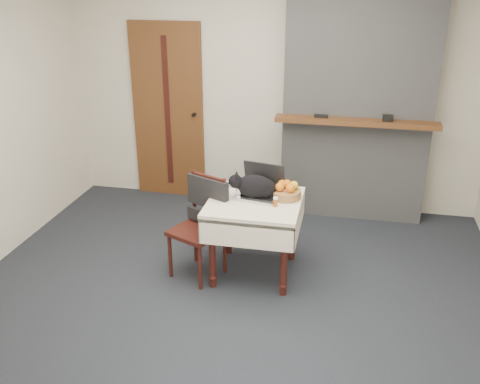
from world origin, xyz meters
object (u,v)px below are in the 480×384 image
object	(u,v)px
door	(168,112)
pill_bottle	(276,202)
cat	(256,187)
chair	(203,212)
laptop	(261,188)
fruit_basket	(286,191)
side_table	(255,213)
cream_jar	(224,195)

from	to	relation	value
door	pill_bottle	distance (m)	2.26
cat	chair	size ratio (longest dim) A/B	0.56
laptop	fruit_basket	xyz separation A→B (m)	(0.22, -0.01, -0.01)
laptop	fruit_basket	size ratio (longest dim) A/B	1.65
side_table	chair	size ratio (longest dim) A/B	0.87
cat	cream_jar	xyz separation A→B (m)	(-0.26, -0.09, -0.06)
door	laptop	bearing A→B (deg)	-47.89
laptop	fruit_basket	bearing A→B (deg)	8.69
cat	chair	bearing A→B (deg)	-178.72
side_table	pill_bottle	bearing A→B (deg)	-24.00
cream_jar	fruit_basket	distance (m)	0.53
door	pill_bottle	size ratio (longest dim) A/B	24.58
pill_bottle	door	bearing A→B (deg)	131.63
cream_jar	chair	world-z (taller)	chair
door	fruit_basket	distance (m)	2.16
pill_bottle	fruit_basket	bearing A→B (deg)	72.62
side_table	cream_jar	world-z (taller)	cream_jar
pill_bottle	cream_jar	bearing A→B (deg)	173.38
cat	door	bearing A→B (deg)	117.74
door	cat	xyz separation A→B (m)	(1.30, -1.54, -0.20)
door	chair	world-z (taller)	door
chair	pill_bottle	bearing A→B (deg)	21.51
side_table	laptop	bearing A→B (deg)	77.55
fruit_basket	chair	size ratio (longest dim) A/B	0.29
laptop	pill_bottle	bearing A→B (deg)	-40.87
side_table	fruit_basket	world-z (taller)	fruit_basket
door	cream_jar	world-z (taller)	door
cat	cream_jar	world-z (taller)	cat
pill_bottle	fruit_basket	world-z (taller)	fruit_basket
chair	cream_jar	bearing A→B (deg)	30.91
pill_bottle	chair	size ratio (longest dim) A/B	0.09
cream_jar	cat	bearing A→B (deg)	18.49
side_table	cat	xyz separation A→B (m)	(-0.00, 0.05, 0.21)
cat	fruit_basket	bearing A→B (deg)	0.82
laptop	fruit_basket	distance (m)	0.22
side_table	cream_jar	bearing A→B (deg)	-172.95
cat	fruit_basket	size ratio (longest dim) A/B	1.95
door	side_table	world-z (taller)	door
pill_bottle	chair	xyz separation A→B (m)	(-0.63, 0.03, -0.17)
pill_bottle	fruit_basket	distance (m)	0.21
side_table	cream_jar	size ratio (longest dim) A/B	10.32
laptop	pill_bottle	xyz separation A→B (m)	(0.16, -0.21, -0.03)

